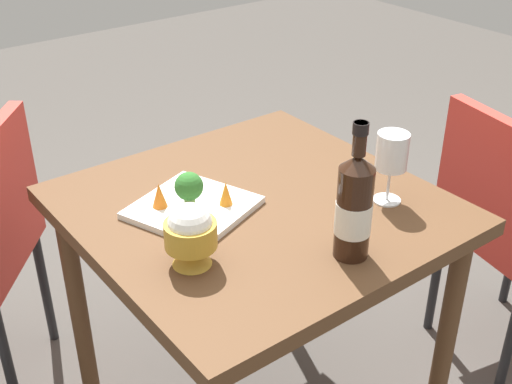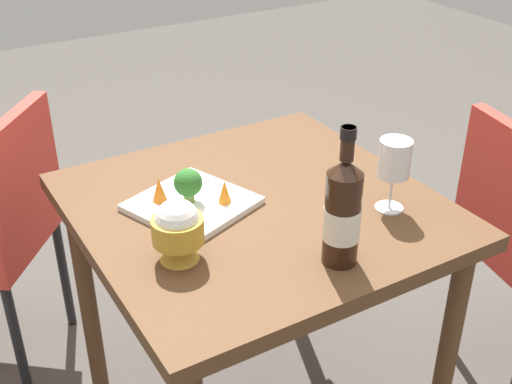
% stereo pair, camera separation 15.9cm
% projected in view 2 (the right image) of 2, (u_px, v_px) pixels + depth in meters
% --- Properties ---
extents(dining_table, '(0.83, 0.83, 0.73)m').
position_uv_depth(dining_table, '(256.00, 235.00, 1.66)').
color(dining_table, brown).
rests_on(dining_table, ground_plane).
extents(chair_near_window, '(0.56, 0.56, 0.85)m').
position_uv_depth(chair_near_window, '(3.00, 218.00, 1.93)').
color(chair_near_window, red).
rests_on(chair_near_window, ground_plane).
extents(wine_bottle, '(0.08, 0.08, 0.31)m').
position_uv_depth(wine_bottle, '(342.00, 212.00, 1.34)').
color(wine_bottle, black).
rests_on(wine_bottle, dining_table).
extents(wine_glass, '(0.08, 0.08, 0.18)m').
position_uv_depth(wine_glass, '(394.00, 160.00, 1.52)').
color(wine_glass, white).
rests_on(wine_glass, dining_table).
extents(rice_bowl, '(0.11, 0.11, 0.14)m').
position_uv_depth(rice_bowl, '(178.00, 229.00, 1.37)').
color(rice_bowl, gold).
rests_on(rice_bowl, dining_table).
extents(serving_plate, '(0.32, 0.32, 0.02)m').
position_uv_depth(serving_plate, '(192.00, 204.00, 1.59)').
color(serving_plate, white).
rests_on(serving_plate, dining_table).
extents(broccoli_floret, '(0.07, 0.07, 0.09)m').
position_uv_depth(broccoli_floret, '(188.00, 183.00, 1.56)').
color(broccoli_floret, '#729E4C').
rests_on(broccoli_floret, serving_plate).
extents(carrot_garnish_left, '(0.04, 0.04, 0.06)m').
position_uv_depth(carrot_garnish_left, '(159.00, 190.00, 1.57)').
color(carrot_garnish_left, orange).
rests_on(carrot_garnish_left, serving_plate).
extents(carrot_garnish_right, '(0.03, 0.03, 0.06)m').
position_uv_depth(carrot_garnish_right, '(225.00, 191.00, 1.57)').
color(carrot_garnish_right, orange).
rests_on(carrot_garnish_right, serving_plate).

